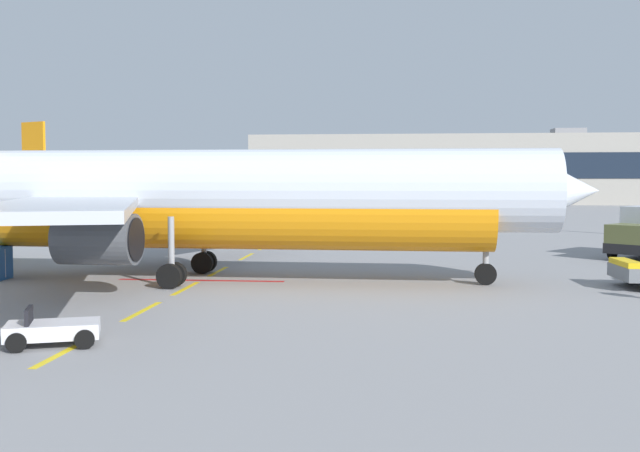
% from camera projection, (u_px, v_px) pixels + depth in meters
% --- Properties ---
extents(ground, '(400.00, 400.00, 0.00)m').
position_uv_depth(ground, '(584.00, 249.00, 51.21)').
color(ground, gray).
extents(apron_paint_markings, '(8.00, 97.94, 0.01)m').
position_uv_depth(apron_paint_markings, '(263.00, 248.00, 52.11)').
color(apron_paint_markings, yellow).
rests_on(apron_paint_markings, ground).
extents(airliner_foreground, '(34.72, 34.62, 12.20)m').
position_uv_depth(airliner_foreground, '(217.00, 197.00, 35.35)').
color(airliner_foreground, silver).
rests_on(airliner_foreground, ground).
extents(airliner_mid_left, '(34.48, 32.78, 12.58)m').
position_uv_depth(airliner_mid_left, '(105.00, 184.00, 96.39)').
color(airliner_mid_left, silver).
rests_on(airliner_mid_left, ground).
extents(terminal_satellite, '(93.96, 27.68, 14.54)m').
position_uv_depth(terminal_satellite, '(495.00, 170.00, 148.73)').
color(terminal_satellite, '#9E998E').
rests_on(terminal_satellite, ground).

